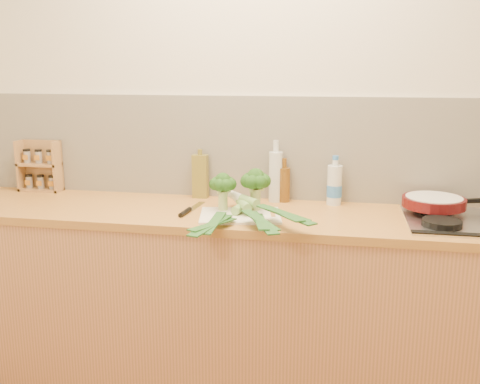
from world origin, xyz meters
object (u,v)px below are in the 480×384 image
Objects in this scene: chopping_board at (240,216)px; skillet at (434,202)px; spice_rack at (41,169)px; gas_hob at (472,220)px; chefs_knife at (188,211)px.

chopping_board is 0.92m from skillet.
skillet is at bearing -3.68° from spice_rack.
gas_hob reaches higher than chefs_knife.
chopping_board is 0.90× the size of skillet.
chefs_knife is (-0.26, 0.03, 0.00)m from chopping_board.
gas_hob is at bearing -6.26° from spice_rack.
spice_rack is at bearing 153.44° from chopping_board.
spice_rack is at bearing 166.96° from chefs_knife.
skillet is (-0.15, 0.11, 0.05)m from gas_hob.
gas_hob is 1.89× the size of chefs_knife.
chefs_knife is at bearing 162.61° from chopping_board.
chefs_knife is 1.17m from skillet.
gas_hob reaches higher than chopping_board.
skillet is (0.90, 0.20, 0.06)m from chopping_board.
spice_rack reaches higher than chefs_knife.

